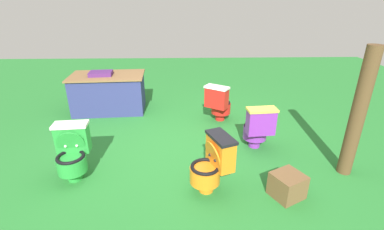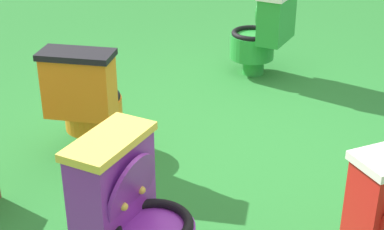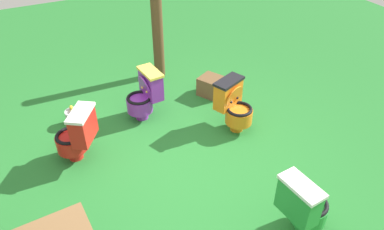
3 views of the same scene
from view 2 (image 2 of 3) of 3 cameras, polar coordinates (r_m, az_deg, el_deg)
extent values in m
plane|color=#26752D|center=(3.65, 6.60, -5.09)|extent=(14.00, 14.00, 0.00)
cylinder|color=orange|center=(3.87, -9.45, -2.17)|extent=(0.23, 0.23, 0.14)
cylinder|color=orange|center=(3.81, -9.54, 0.22)|extent=(0.48, 0.48, 0.20)
torus|color=black|center=(3.77, -9.66, 1.76)|extent=(0.46, 0.46, 0.04)
cylinder|color=black|center=(3.79, -9.60, 1.04)|extent=(0.31, 0.31, 0.01)
cube|color=orange|center=(3.54, -10.92, 2.70)|extent=(0.33, 0.45, 0.37)
cube|color=black|center=(3.46, -11.20, 5.79)|extent=(0.36, 0.48, 0.04)
cube|color=#8CE0E5|center=(3.60, -10.42, 4.06)|extent=(0.05, 0.11, 0.08)
cylinder|color=orange|center=(3.63, -10.35, 3.10)|extent=(0.21, 0.36, 0.35)
sphere|color=black|center=(3.67, -11.30, 2.70)|extent=(0.04, 0.04, 0.04)
sphere|color=black|center=(3.62, -9.24, 2.55)|extent=(0.04, 0.04, 0.04)
torus|color=black|center=(2.56, -3.84, -10.53)|extent=(0.38, 0.38, 0.04)
cube|color=purple|center=(2.57, -7.79, -6.49)|extent=(0.43, 0.23, 0.37)
cube|color=#EACC4C|center=(2.47, -8.07, -2.52)|extent=(0.45, 0.25, 0.04)
cube|color=#8CE0E5|center=(2.50, -5.94, -6.13)|extent=(0.11, 0.02, 0.08)
cylinder|color=purple|center=(2.53, -5.89, -7.37)|extent=(0.36, 0.12, 0.35)
sphere|color=#EACC4C|center=(2.60, -4.92, -7.29)|extent=(0.04, 0.04, 0.04)
sphere|color=#EACC4C|center=(2.50, -6.63, -8.84)|extent=(0.04, 0.04, 0.04)
cylinder|color=green|center=(5.03, 5.99, 4.81)|extent=(0.19, 0.19, 0.14)
cylinder|color=green|center=(4.97, 5.86, 6.68)|extent=(0.40, 0.40, 0.20)
torus|color=black|center=(4.94, 5.92, 7.90)|extent=(0.38, 0.38, 0.04)
cylinder|color=white|center=(4.95, 5.89, 7.33)|extent=(0.26, 0.26, 0.01)
cube|color=green|center=(4.83, 8.23, 9.25)|extent=(0.42, 0.22, 0.37)
cube|color=#8CE0E5|center=(4.85, 7.13, 10.00)|extent=(0.11, 0.02, 0.08)
cylinder|color=green|center=(4.86, 7.10, 9.26)|extent=(0.36, 0.12, 0.35)
sphere|color=white|center=(4.81, 6.72, 8.66)|extent=(0.04, 0.04, 0.04)
sphere|color=white|center=(4.94, 7.32, 9.08)|extent=(0.04, 0.04, 0.04)
camera|label=1|loc=(5.83, -32.84, 25.83)|focal=25.81mm
camera|label=3|loc=(6.00, 39.85, 33.65)|focal=34.55mm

